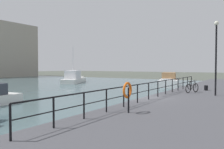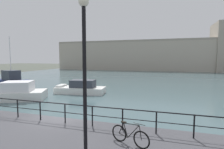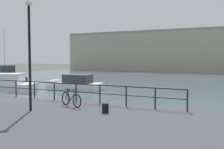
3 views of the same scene
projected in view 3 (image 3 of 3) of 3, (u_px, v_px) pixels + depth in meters
The scene contains 9 objects.
ground_plane at pixel (33, 112), 18.48m from camera, with size 240.00×240.00×0.00m, color #4C5147.
water_basin at pixel (161, 80), 45.39m from camera, with size 80.00×60.00×0.01m, color #476066.
moored_red_daysailer at pixel (7, 77), 38.67m from camera, with size 7.97×4.89×8.11m.
moored_green_narrowboat at pixel (75, 84), 31.10m from camera, with size 6.61×3.21×1.77m.
moored_cabin_cruiser at pixel (3, 85), 28.57m from camera, with size 7.46×5.50×2.03m.
quay_railing at pixel (25, 86), 17.66m from camera, with size 20.95×0.07×1.08m.
parked_bicycle at pixel (71, 99), 14.33m from camera, with size 1.68×0.66×0.98m.
mooring_bollard at pixel (105, 108), 12.69m from camera, with size 0.32×0.32×0.44m, color black.
quay_lamp_post at pixel (29, 42), 12.95m from camera, with size 0.32×0.32×5.36m.
Camera 3 is at (13.08, -13.89, 3.66)m, focal length 43.38 mm.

